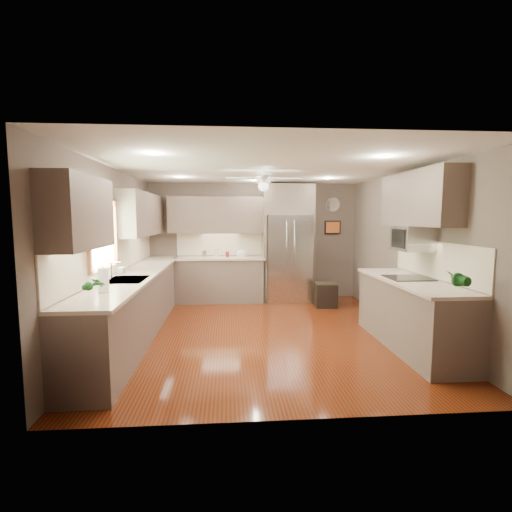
{
  "coord_description": "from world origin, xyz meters",
  "views": [
    {
      "loc": [
        -0.56,
        -5.56,
        1.78
      ],
      "look_at": [
        -0.09,
        0.6,
        1.13
      ],
      "focal_mm": 26.0,
      "sensor_mm": 36.0,
      "label": 1
    }
  ],
  "objects": [
    {
      "name": "wall_clock",
      "position": [
        1.75,
        2.48,
        2.05
      ],
      "size": [
        0.3,
        0.03,
        0.3
      ],
      "color": "white",
      "rests_on": "wall_back"
    },
    {
      "name": "canister_d",
      "position": [
        -0.57,
        2.22,
        1.0
      ],
      "size": [
        0.09,
        0.09,
        0.11
      ],
      "primitive_type": "cylinder",
      "rotation": [
        0.0,
        0.0,
        -0.38
      ],
      "color": "maroon",
      "rests_on": "back_run"
    },
    {
      "name": "framed_print",
      "position": [
        1.75,
        2.48,
        1.55
      ],
      "size": [
        0.36,
        0.03,
        0.3
      ],
      "color": "black",
      "rests_on": "wall_back"
    },
    {
      "name": "canister_c",
      "position": [
        -0.8,
        2.23,
        1.03
      ],
      "size": [
        0.11,
        0.11,
        0.18
      ],
      "primitive_type": "cylinder",
      "rotation": [
        0.0,
        0.0,
        0.04
      ],
      "color": "#C4BC93",
      "rests_on": "back_run"
    },
    {
      "name": "potted_plant_right",
      "position": [
        1.9,
        -1.78,
        1.11
      ],
      "size": [
        0.21,
        0.18,
        0.35
      ],
      "primitive_type": "imported",
      "rotation": [
        0.0,
        0.0,
        0.16
      ],
      "color": "#17501B",
      "rests_on": "right_run"
    },
    {
      "name": "sink",
      "position": [
        -1.93,
        -0.5,
        0.91
      ],
      "size": [
        0.5,
        0.7,
        0.32
      ],
      "color": "silver",
      "rests_on": "left_run"
    },
    {
      "name": "soap_bottle",
      "position": [
        -2.07,
        -0.2,
        1.03
      ],
      "size": [
        0.08,
        0.08,
        0.18
      ],
      "primitive_type": "imported",
      "rotation": [
        0.0,
        0.0,
        -0.02
      ],
      "color": "white",
      "rests_on": "left_run"
    },
    {
      "name": "refrigerator",
      "position": [
        0.7,
        2.16,
        1.19
      ],
      "size": [
        1.06,
        0.75,
        2.45
      ],
      "color": "silver",
      "rests_on": "ground"
    },
    {
      "name": "ceiling",
      "position": [
        0.0,
        0.0,
        2.5
      ],
      "size": [
        5.0,
        5.0,
        0.0
      ],
      "primitive_type": "plane",
      "rotation": [
        3.14,
        0.0,
        0.0
      ],
      "color": "white",
      "rests_on": "ground"
    },
    {
      "name": "bowl",
      "position": [
        -0.27,
        2.23,
        0.97
      ],
      "size": [
        0.29,
        0.29,
        0.06
      ],
      "primitive_type": "imported",
      "rotation": [
        0.0,
        0.0,
        -0.39
      ],
      "color": "#C4BC93",
      "rests_on": "back_run"
    },
    {
      "name": "window",
      "position": [
        -2.22,
        -0.5,
        1.55
      ],
      "size": [
        0.05,
        1.12,
        0.92
      ],
      "color": "#BFF2B2",
      "rests_on": "wall_left"
    },
    {
      "name": "wall_left",
      "position": [
        -2.25,
        0.0,
        1.25
      ],
      "size": [
        0.0,
        5.0,
        5.0
      ],
      "primitive_type": "plane",
      "rotation": [
        1.57,
        0.0,
        1.57
      ],
      "color": "brown",
      "rests_on": "ground"
    },
    {
      "name": "paper_towel",
      "position": [
        -1.95,
        -1.37,
        1.08
      ],
      "size": [
        0.12,
        0.12,
        0.29
      ],
      "color": "white",
      "rests_on": "left_run"
    },
    {
      "name": "wall_right",
      "position": [
        2.25,
        0.0,
        1.25
      ],
      "size": [
        0.0,
        5.0,
        5.0
      ],
      "primitive_type": "plane",
      "rotation": [
        1.57,
        0.0,
        -1.57
      ],
      "color": "brown",
      "rests_on": "ground"
    },
    {
      "name": "ceiling_fan",
      "position": [
        -0.0,
        0.3,
        2.33
      ],
      "size": [
        1.18,
        1.18,
        0.32
      ],
      "color": "white",
      "rests_on": "ceiling"
    },
    {
      "name": "left_run",
      "position": [
        -1.95,
        0.15,
        0.48
      ],
      "size": [
        0.65,
        4.7,
        1.45
      ],
      "color": "brown",
      "rests_on": "ground"
    },
    {
      "name": "canister_b",
      "position": [
        -1.06,
        2.2,
        1.01
      ],
      "size": [
        0.11,
        0.11,
        0.14
      ],
      "primitive_type": "cylinder",
      "rotation": [
        0.0,
        0.0,
        -0.22
      ],
      "color": "silver",
      "rests_on": "back_run"
    },
    {
      "name": "recessed_lights",
      "position": [
        -0.04,
        0.4,
        2.49
      ],
      "size": [
        2.84,
        3.14,
        0.01
      ],
      "color": "white",
      "rests_on": "ceiling"
    },
    {
      "name": "back_run",
      "position": [
        -0.72,
        2.2,
        0.48
      ],
      "size": [
        1.85,
        0.65,
        1.45
      ],
      "color": "brown",
      "rests_on": "ground"
    },
    {
      "name": "floor",
      "position": [
        0.0,
        0.0,
        0.0
      ],
      "size": [
        5.0,
        5.0,
        0.0
      ],
      "primitive_type": "plane",
      "color": "#481609",
      "rests_on": "ground"
    },
    {
      "name": "wall_front",
      "position": [
        0.0,
        -2.5,
        1.25
      ],
      "size": [
        4.5,
        0.0,
        4.5
      ],
      "primitive_type": "plane",
      "rotation": [
        -1.57,
        0.0,
        0.0
      ],
      "color": "brown",
      "rests_on": "ground"
    },
    {
      "name": "potted_plant_left",
      "position": [
        -1.93,
        -1.69,
        1.09
      ],
      "size": [
        0.18,
        0.14,
        0.29
      ],
      "primitive_type": "imported",
      "rotation": [
        0.0,
        0.0,
        -0.29
      ],
      "color": "#17501B",
      "rests_on": "left_run"
    },
    {
      "name": "stool",
      "position": [
        1.37,
        1.57,
        0.24
      ],
      "size": [
        0.45,
        0.45,
        0.48
      ],
      "color": "black",
      "rests_on": "ground"
    },
    {
      "name": "wall_back",
      "position": [
        0.0,
        2.5,
        1.25
      ],
      "size": [
        4.5,
        0.0,
        4.5
      ],
      "primitive_type": "plane",
      "rotation": [
        1.57,
        0.0,
        0.0
      ],
      "color": "brown",
      "rests_on": "ground"
    },
    {
      "name": "right_run",
      "position": [
        1.93,
        -0.8,
        0.48
      ],
      "size": [
        0.7,
        2.2,
        1.45
      ],
      "color": "brown",
      "rests_on": "ground"
    },
    {
      "name": "microwave",
      "position": [
        2.03,
        -0.55,
        1.48
      ],
      "size": [
        0.43,
        0.55,
        0.34
      ],
      "color": "silver",
      "rests_on": "wall_right"
    },
    {
      "name": "uppers",
      "position": [
        -0.74,
        0.71,
        1.87
      ],
      "size": [
        4.5,
        4.7,
        0.95
      ],
      "color": "brown",
      "rests_on": "wall_left"
    }
  ]
}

